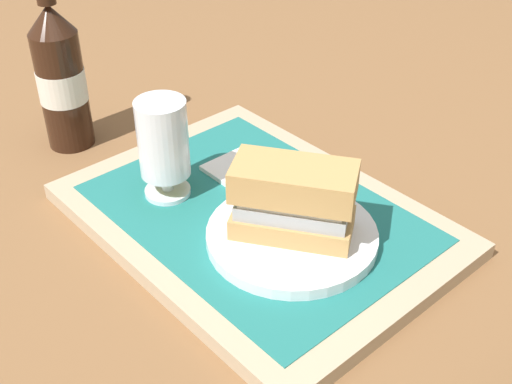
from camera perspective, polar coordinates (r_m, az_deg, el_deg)
The scene contains 8 objects.
ground_plane at distance 0.79m, azimuth -0.00°, elevation -2.95°, with size 3.00×3.00×0.00m, color brown.
tray at distance 0.79m, azimuth -0.00°, elevation -2.38°, with size 0.44×0.32×0.02m, color tan.
placemat at distance 0.78m, azimuth -0.00°, elevation -1.76°, with size 0.38×0.27×0.00m, color #1E6B66.
plate at distance 0.74m, azimuth 3.10°, elevation -3.79°, with size 0.19×0.19×0.01m, color white.
sandwich at distance 0.71m, azimuth 2.96°, elevation -0.59°, with size 0.14×0.13×0.08m.
beer_glass at distance 0.78m, azimuth -7.95°, elevation 4.00°, with size 0.06×0.06×0.12m.
napkin_folded at distance 0.85m, azimuth -1.16°, elevation 1.71°, with size 0.09×0.07×0.01m, color white.
beer_bottle at distance 0.94m, azimuth -16.45°, elevation 9.56°, with size 0.07×0.07×0.27m.
Camera 1 is at (-0.47, 0.42, 0.49)m, focal length 46.57 mm.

